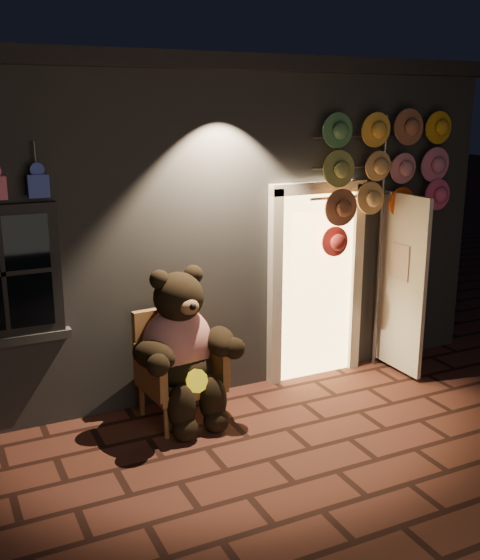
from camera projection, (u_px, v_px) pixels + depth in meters
ground at (270, 459)px, 5.68m from camera, size 60.00×60.00×0.00m
shop_building at (128, 202)px, 8.70m from camera, size 7.30×5.95×3.51m
wicker_armchair at (177, 365)px, 6.36m from camera, size 0.79×0.73×1.06m
teddy_bear at (182, 348)px, 6.19m from camera, size 1.11×0.91×1.53m
hat_rack at (385, 173)px, 7.09m from camera, size 1.76×0.22×2.90m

